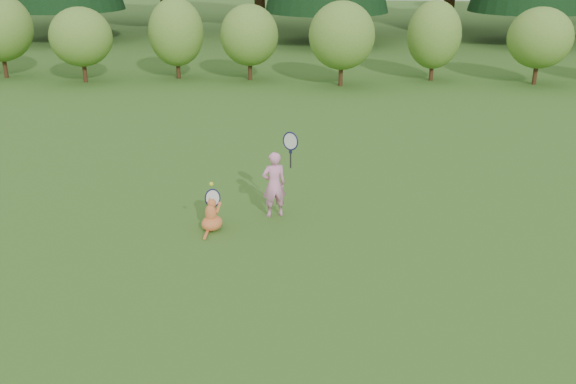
# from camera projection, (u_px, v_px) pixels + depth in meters

# --- Properties ---
(ground) EXTENTS (100.00, 100.00, 0.00)m
(ground) POSITION_uv_depth(u_px,v_px,m) (271.00, 255.00, 9.52)
(ground) COLOR #1F5217
(ground) RESTS_ON ground
(shrub_row) EXTENTS (28.00, 3.00, 2.80)m
(shrub_row) POSITION_uv_depth(u_px,v_px,m) (304.00, 41.00, 21.14)
(shrub_row) COLOR #4B7825
(shrub_row) RESTS_ON ground
(child) EXTENTS (0.65, 0.40, 1.70)m
(child) POSITION_uv_depth(u_px,v_px,m) (275.00, 183.00, 10.70)
(child) COLOR pink
(child) RESTS_ON ground
(cat) EXTENTS (0.55, 0.78, 0.74)m
(cat) POSITION_uv_depth(u_px,v_px,m) (212.00, 213.00, 10.29)
(cat) COLOR #D36228
(cat) RESTS_ON ground
(tennis_ball) EXTENTS (0.06, 0.06, 0.06)m
(tennis_ball) POSITION_uv_depth(u_px,v_px,m) (211.00, 184.00, 9.23)
(tennis_ball) COLOR #CCD018
(tennis_ball) RESTS_ON ground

